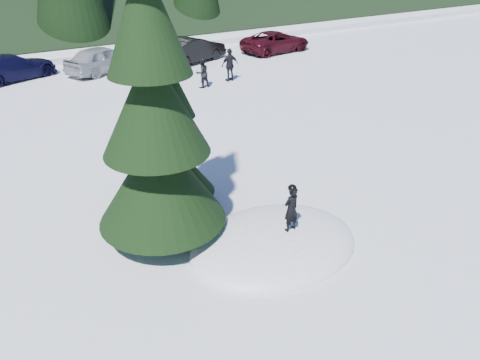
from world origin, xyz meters
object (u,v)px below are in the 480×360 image
spruce_tall (154,116)px  car_5 (192,50)px  spruce_short (173,137)px  adult_0 (202,73)px  car_6 (276,41)px  car_3 (11,67)px  car_4 (102,59)px  child_skier (291,209)px  adult_1 (230,65)px

spruce_tall → car_5: 19.22m
spruce_short → adult_0: bearing=59.1°
adult_0 → spruce_tall: bearing=50.1°
car_6 → car_3: bearing=77.1°
spruce_short → car_3: size_ratio=1.12×
car_3 → car_4: 4.76m
spruce_tall → car_6: 22.55m
child_skier → car_4: size_ratio=0.27×
adult_0 → car_4: 6.66m
car_5 → car_3: bearing=61.0°
spruce_tall → child_skier: (2.53, -2.01, -2.24)m
car_3 → car_5: car_5 is taller
spruce_short → car_6: spruce_short is taller
car_3 → car_5: size_ratio=1.03×
car_4 → car_6: bearing=-118.6°
spruce_short → car_5: (8.08, 15.35, -1.34)m
adult_0 → car_4: size_ratio=0.34×
adult_0 → car_4: (-3.46, 5.69, -0.00)m
spruce_short → car_4: (2.63, 15.85, -1.34)m
car_3 → car_4: car_4 is taller
car_6 → child_skier: bearing=138.9°
child_skier → adult_1: (6.40, 13.90, -0.21)m
car_3 → car_6: 16.31m
adult_0 → spruce_short: bearing=50.6°
car_4 → car_5: size_ratio=0.96×
adult_1 → car_5: (0.14, 4.86, -0.10)m
adult_0 → car_5: 5.56m
child_skier → car_3: size_ratio=0.25×
adult_0 → adult_1: 1.88m
spruce_tall → car_4: (3.63, 17.25, -2.56)m
spruce_short → car_3: (-2.03, 16.82, -1.41)m
car_3 → car_6: size_ratio=0.97×
spruce_short → car_4: spruce_short is taller
spruce_short → car_4: size_ratio=1.20×
car_4 → child_skier: bearing=152.1°
spruce_tall → spruce_short: size_ratio=1.60×
spruce_short → car_6: 20.74m
adult_1 → child_skier: bearing=63.2°
spruce_tall → child_skier: size_ratio=7.20×
car_5 → car_6: 6.11m
adult_0 → car_5: size_ratio=0.33×
adult_1 → car_6: size_ratio=0.35×
adult_0 → car_5: bearing=-119.4°
car_4 → car_6: (11.55, -0.78, -0.07)m
adult_1 → car_3: (-9.96, 6.33, -0.17)m
adult_0 → child_skier: bearing=63.0°
spruce_tall → car_6: (15.18, 16.47, -2.63)m
adult_0 → car_3: size_ratio=0.32×
adult_1 → car_3: 11.80m
car_4 → car_5: 5.47m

